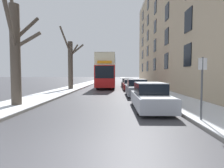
{
  "coord_description": "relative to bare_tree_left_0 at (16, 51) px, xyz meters",
  "views": [
    {
      "loc": [
        0.79,
        -3.75,
        1.86
      ],
      "look_at": [
        0.35,
        16.77,
        0.8
      ],
      "focal_mm": 28.0,
      "sensor_mm": 36.0,
      "label": 1
    }
  ],
  "objects": [
    {
      "name": "parked_car_1",
      "position": [
        7.53,
        5.58,
        -2.52
      ],
      "size": [
        1.77,
        4.37,
        1.51
      ],
      "color": "slate",
      "rests_on": "ground"
    },
    {
      "name": "terrace_facade_right",
      "position": [
        15.96,
        13.27,
        5.4
      ],
      "size": [
        9.1,
        40.34,
        17.23
      ],
      "color": "tan",
      "rests_on": "ground"
    },
    {
      "name": "oncoming_van",
      "position": [
        4.01,
        38.28,
        -1.91
      ],
      "size": [
        1.91,
        5.69,
        2.42
      ],
      "color": "white",
      "rests_on": "ground"
    },
    {
      "name": "ground_plane",
      "position": [
        4.89,
        -6.1,
        -3.22
      ],
      "size": [
        320.0,
        320.0,
        0.0
      ],
      "primitive_type": "plane",
      "color": "#424247"
    },
    {
      "name": "street_sign_post",
      "position": [
        8.92,
        -3.23,
        -1.76
      ],
      "size": [
        0.32,
        0.07,
        2.53
      ],
      "color": "#4C4F54",
      "rests_on": "ground"
    },
    {
      "name": "double_decker_bus",
      "position": [
        4.34,
        16.11,
        -0.62
      ],
      "size": [
        2.5,
        10.92,
        4.59
      ],
      "color": "red",
      "rests_on": "ground"
    },
    {
      "name": "sidewalk_right",
      "position": [
        10.04,
        46.9,
        -3.14
      ],
      "size": [
        2.85,
        130.0,
        0.16
      ],
      "color": "slate",
      "rests_on": "ground"
    },
    {
      "name": "bare_tree_left_1",
      "position": [
        0.08,
        11.69,
        0.11
      ],
      "size": [
        2.58,
        3.31,
        7.54
      ],
      "color": "#4C4238",
      "rests_on": "ground"
    },
    {
      "name": "sidewalk_left",
      "position": [
        -0.27,
        46.9,
        -3.14
      ],
      "size": [
        2.85,
        130.0,
        0.16
      ],
      "color": "slate",
      "rests_on": "ground"
    },
    {
      "name": "parked_car_0",
      "position": [
        7.53,
        -0.48,
        -2.54
      ],
      "size": [
        1.71,
        4.35,
        1.46
      ],
      "color": "#9EA3AD",
      "rests_on": "ground"
    },
    {
      "name": "parked_car_2",
      "position": [
        7.53,
        11.93,
        -2.59
      ],
      "size": [
        1.84,
        4.51,
        1.34
      ],
      "color": "maroon",
      "rests_on": "ground"
    },
    {
      "name": "bare_tree_left_0",
      "position": [
        0.0,
        0.0,
        0.0
      ],
      "size": [
        2.19,
        3.62,
        6.72
      ],
      "color": "#4C4238",
      "rests_on": "ground"
    },
    {
      "name": "parked_car_3",
      "position": [
        7.53,
        17.43,
        -2.58
      ],
      "size": [
        1.89,
        4.43,
        1.37
      ],
      "color": "black",
      "rests_on": "ground"
    },
    {
      "name": "pedestrian_left_sidewalk",
      "position": [
        0.04,
        12.16,
        -2.32
      ],
      "size": [
        0.36,
        0.36,
        1.64
      ],
      "rotation": [
        0.0,
        0.0,
        6.03
      ],
      "color": "#4C4742",
      "rests_on": "ground"
    }
  ]
}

